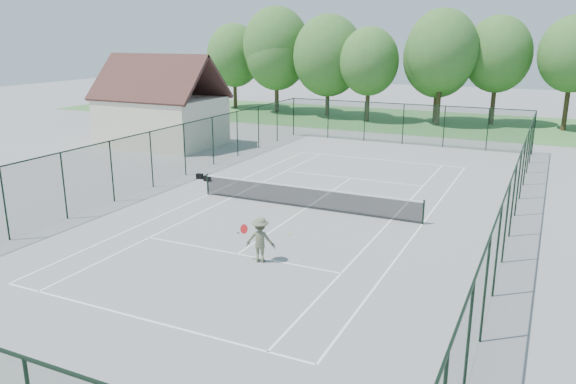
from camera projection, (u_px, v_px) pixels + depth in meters
ground at (306, 208)px, 26.52m from camera, size 140.00×140.00×0.00m
grass_far at (434, 122)px, 52.61m from camera, size 80.00×16.00×0.01m
court_lines at (306, 208)px, 26.51m from camera, size 11.05×23.85×0.01m
tennis_net at (306, 196)px, 26.36m from camera, size 11.08×0.08×1.10m
fence_enclosure at (306, 176)px, 26.09m from camera, size 18.05×36.05×3.02m
utility_building at (161, 103)px, 40.98m from camera, size 8.60×6.27×6.63m
tree_line_far at (439, 57)px, 50.99m from camera, size 39.40×6.40×9.70m
sports_bag_a at (200, 176)px, 31.91m from camera, size 0.39×0.25×0.30m
sports_bag_b at (207, 178)px, 31.41m from camera, size 0.40×0.26×0.30m
tennis_player at (260, 240)px, 20.05m from camera, size 1.88×0.85×1.67m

